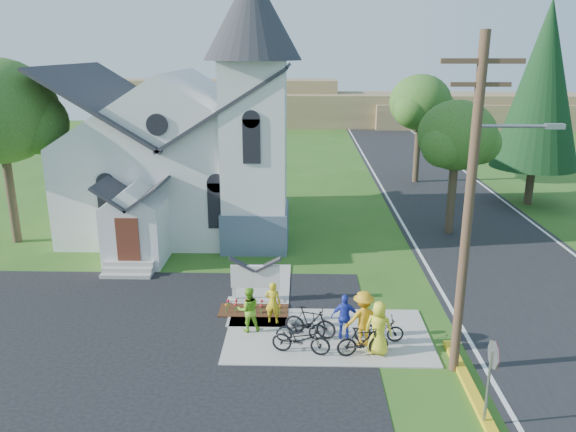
{
  "coord_description": "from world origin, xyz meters",
  "views": [
    {
      "loc": [
        0.57,
        -16.87,
        9.52
      ],
      "look_at": [
        0.02,
        5.0,
        2.97
      ],
      "focal_mm": 35.0,
      "sensor_mm": 36.0,
      "label": 1
    }
  ],
  "objects_px": {
    "bike_1": "(310,322)",
    "cyclist_3": "(363,319)",
    "cyclist_4": "(379,328)",
    "utility_pole": "(472,201)",
    "church_sign": "(255,277)",
    "cyclist_2": "(345,317)",
    "bike_2": "(301,339)",
    "stop_sign": "(492,366)",
    "cyclist_0": "(273,302)",
    "bike_0": "(301,328)",
    "bike_3": "(363,341)",
    "bike_4": "(379,330)",
    "cyclist_1": "(249,309)"
  },
  "relations": [
    {
      "from": "bike_4",
      "to": "bike_1",
      "type": "bearing_deg",
      "value": 80.14
    },
    {
      "from": "church_sign",
      "to": "cyclist_2",
      "type": "distance_m",
      "value": 4.37
    },
    {
      "from": "bike_1",
      "to": "cyclist_4",
      "type": "height_order",
      "value": "cyclist_4"
    },
    {
      "from": "bike_0",
      "to": "stop_sign",
      "type": "bearing_deg",
      "value": -139.52
    },
    {
      "from": "cyclist_0",
      "to": "cyclist_3",
      "type": "bearing_deg",
      "value": 163.13
    },
    {
      "from": "bike_0",
      "to": "cyclist_1",
      "type": "distance_m",
      "value": 1.96
    },
    {
      "from": "stop_sign",
      "to": "bike_1",
      "type": "xyz_separation_m",
      "value": [
        -4.54,
        4.57,
        -1.19
      ]
    },
    {
      "from": "bike_3",
      "to": "bike_1",
      "type": "bearing_deg",
      "value": 45.51
    },
    {
      "from": "cyclist_0",
      "to": "cyclist_3",
      "type": "xyz_separation_m",
      "value": [
        3.05,
        -1.52,
        0.18
      ]
    },
    {
      "from": "bike_0",
      "to": "church_sign",
      "type": "bearing_deg",
      "value": 21.61
    },
    {
      "from": "bike_1",
      "to": "cyclist_3",
      "type": "relative_size",
      "value": 0.95
    },
    {
      "from": "bike_3",
      "to": "cyclist_2",
      "type": "bearing_deg",
      "value": 15.43
    },
    {
      "from": "bike_1",
      "to": "cyclist_4",
      "type": "bearing_deg",
      "value": -97.87
    },
    {
      "from": "church_sign",
      "to": "cyclist_4",
      "type": "xyz_separation_m",
      "value": [
        4.27,
        -3.87,
        -0.08
      ]
    },
    {
      "from": "utility_pole",
      "to": "stop_sign",
      "type": "height_order",
      "value": "utility_pole"
    },
    {
      "from": "bike_0",
      "to": "cyclist_3",
      "type": "bearing_deg",
      "value": -104.8
    },
    {
      "from": "cyclist_3",
      "to": "bike_4",
      "type": "xyz_separation_m",
      "value": [
        0.57,
        0.22,
        -0.52
      ]
    },
    {
      "from": "cyclist_1",
      "to": "bike_0",
      "type": "bearing_deg",
      "value": 146.3
    },
    {
      "from": "bike_1",
      "to": "cyclist_4",
      "type": "relative_size",
      "value": 1.0
    },
    {
      "from": "bike_0",
      "to": "cyclist_3",
      "type": "xyz_separation_m",
      "value": [
        2.05,
        -0.24,
        0.51
      ]
    },
    {
      "from": "bike_2",
      "to": "church_sign",
      "type": "bearing_deg",
      "value": 34.57
    },
    {
      "from": "bike_0",
      "to": "cyclist_4",
      "type": "xyz_separation_m",
      "value": [
        2.5,
        -0.76,
        0.46
      ]
    },
    {
      "from": "bike_1",
      "to": "cyclist_3",
      "type": "height_order",
      "value": "cyclist_3"
    },
    {
      "from": "church_sign",
      "to": "bike_3",
      "type": "distance_m",
      "value": 5.55
    },
    {
      "from": "bike_2",
      "to": "cyclist_3",
      "type": "relative_size",
      "value": 1.0
    },
    {
      "from": "church_sign",
      "to": "stop_sign",
      "type": "relative_size",
      "value": 0.89
    },
    {
      "from": "cyclist_1",
      "to": "cyclist_4",
      "type": "distance_m",
      "value": 4.53
    },
    {
      "from": "bike_1",
      "to": "cyclist_2",
      "type": "height_order",
      "value": "cyclist_2"
    },
    {
      "from": "utility_pole",
      "to": "cyclist_4",
      "type": "height_order",
      "value": "utility_pole"
    },
    {
      "from": "bike_1",
      "to": "bike_2",
      "type": "xyz_separation_m",
      "value": [
        -0.31,
        -1.1,
        -0.04
      ]
    },
    {
      "from": "utility_pole",
      "to": "church_sign",
      "type": "bearing_deg",
      "value": 144.4
    },
    {
      "from": "stop_sign",
      "to": "utility_pole",
      "type": "bearing_deg",
      "value": 91.49
    },
    {
      "from": "cyclist_0",
      "to": "cyclist_2",
      "type": "height_order",
      "value": "cyclist_2"
    },
    {
      "from": "utility_pole",
      "to": "bike_0",
      "type": "xyz_separation_m",
      "value": [
        -4.79,
        1.59,
        -4.91
      ]
    },
    {
      "from": "church_sign",
      "to": "bike_2",
      "type": "relative_size",
      "value": 1.15
    },
    {
      "from": "stop_sign",
      "to": "cyclist_2",
      "type": "xyz_separation_m",
      "value": [
        -3.38,
        4.49,
        -0.94
      ]
    },
    {
      "from": "bike_1",
      "to": "bike_3",
      "type": "bearing_deg",
      "value": -108.61
    },
    {
      "from": "stop_sign",
      "to": "bike_2",
      "type": "distance_m",
      "value": 6.09
    },
    {
      "from": "church_sign",
      "to": "bike_3",
      "type": "height_order",
      "value": "church_sign"
    },
    {
      "from": "bike_3",
      "to": "stop_sign",
      "type": "bearing_deg",
      "value": -147.67
    },
    {
      "from": "utility_pole",
      "to": "cyclist_1",
      "type": "bearing_deg",
      "value": 161.17
    },
    {
      "from": "bike_1",
      "to": "cyclist_4",
      "type": "distance_m",
      "value": 2.43
    },
    {
      "from": "cyclist_2",
      "to": "bike_1",
      "type": "bearing_deg",
      "value": -1.87
    },
    {
      "from": "cyclist_2",
      "to": "bike_3",
      "type": "bearing_deg",
      "value": 115.7
    },
    {
      "from": "utility_pole",
      "to": "bike_3",
      "type": "height_order",
      "value": "utility_pole"
    },
    {
      "from": "bike_3",
      "to": "bike_0",
      "type": "bearing_deg",
      "value": 56.35
    },
    {
      "from": "cyclist_0",
      "to": "stop_sign",
      "type": "bearing_deg",
      "value": 146.08
    },
    {
      "from": "cyclist_4",
      "to": "bike_4",
      "type": "xyz_separation_m",
      "value": [
        0.13,
        0.73,
        -0.46
      ]
    },
    {
      "from": "church_sign",
      "to": "cyclist_4",
      "type": "bearing_deg",
      "value": -42.17
    },
    {
      "from": "bike_0",
      "to": "cyclist_1",
      "type": "xyz_separation_m",
      "value": [
        -1.81,
        0.66,
        0.36
      ]
    }
  ]
}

